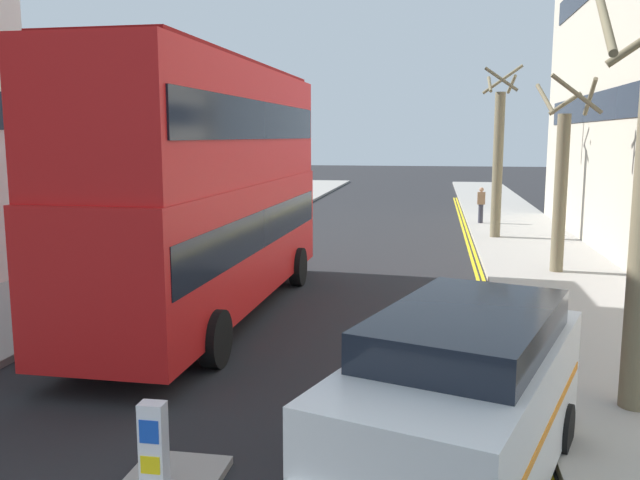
{
  "coord_description": "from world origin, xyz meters",
  "views": [
    {
      "loc": [
        2.94,
        -3.29,
        4.05
      ],
      "look_at": [
        0.5,
        11.0,
        1.8
      ],
      "focal_mm": 37.58,
      "sensor_mm": 36.0,
      "label": 1
    }
  ],
  "objects": [
    {
      "name": "sidewalk_right",
      "position": [
        6.5,
        16.0,
        0.07
      ],
      "size": [
        4.0,
        80.0,
        0.14
      ],
      "primitive_type": "cube",
      "color": "#9E9991",
      "rests_on": "ground"
    },
    {
      "name": "sidewalk_left",
      "position": [
        -6.5,
        16.0,
        0.07
      ],
      "size": [
        4.0,
        80.0,
        0.14
      ],
      "primitive_type": "cube",
      "color": "#9E9991",
      "rests_on": "ground"
    },
    {
      "name": "kerb_line_outer",
      "position": [
        4.4,
        14.0,
        0.0
      ],
      "size": [
        0.1,
        56.0,
        0.01
      ],
      "primitive_type": "cube",
      "color": "yellow",
      "rests_on": "ground"
    },
    {
      "name": "kerb_line_inner",
      "position": [
        4.24,
        14.0,
        0.0
      ],
      "size": [
        0.1,
        56.0,
        0.01
      ],
      "primitive_type": "cube",
      "color": "yellow",
      "rests_on": "ground"
    },
    {
      "name": "keep_left_bollard",
      "position": [
        0.0,
        3.16,
        0.61
      ],
      "size": [
        0.36,
        0.28,
        1.11
      ],
      "color": "silver",
      "rests_on": "traffic_island"
    },
    {
      "name": "double_decker_bus_away",
      "position": [
        -1.98,
        11.0,
        3.03
      ],
      "size": [
        2.93,
        10.85,
        5.64
      ],
      "color": "red",
      "rests_on": "ground"
    },
    {
      "name": "taxi_minivan",
      "position": [
        3.29,
        4.01,
        1.07
      ],
      "size": [
        3.3,
        5.16,
        2.12
      ],
      "color": "white",
      "rests_on": "ground"
    },
    {
      "name": "pedestrian_far",
      "position": [
        5.06,
        27.78,
        0.99
      ],
      "size": [
        0.34,
        0.22,
        1.62
      ],
      "color": "#2D2D38",
      "rests_on": "sidewalk_right"
    },
    {
      "name": "street_tree_mid",
      "position": [
        6.54,
        16.81,
        2.73
      ],
      "size": [
        1.68,
        1.59,
        5.6
      ],
      "color": "#6B6047",
      "rests_on": "sidewalk_right"
    },
    {
      "name": "street_tree_far",
      "position": [
        5.34,
        23.52,
        3.19
      ],
      "size": [
        1.57,
        1.64,
        6.66
      ],
      "color": "#6B6047",
      "rests_on": "sidewalk_right"
    }
  ]
}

